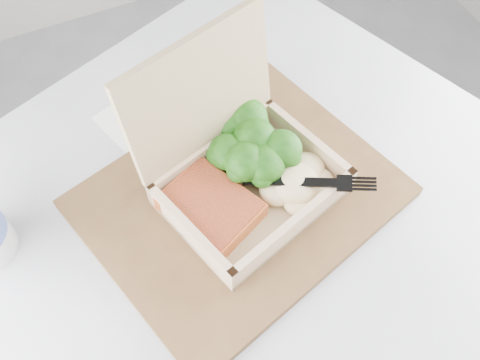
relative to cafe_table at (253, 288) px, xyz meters
name	(u,v)px	position (x,y,z in m)	size (l,w,h in m)	color
cafe_table	(253,288)	(0.00, 0.00, 0.00)	(1.01, 1.01, 0.73)	black
serving_tray	(239,198)	(0.00, 0.05, 0.19)	(0.37, 0.30, 0.02)	brown
takeout_container	(235,160)	(0.00, 0.07, 0.25)	(0.25, 0.24, 0.20)	#9D835E
salmon_fillet	(211,207)	(-0.04, 0.04, 0.22)	(0.08, 0.11, 0.02)	orange
broccoli_pile	(254,145)	(0.04, 0.10, 0.24)	(0.13, 0.13, 0.05)	#2B7219
mashed_potatoes	(296,184)	(0.06, 0.02, 0.23)	(0.10, 0.09, 0.03)	beige
plastic_fork	(272,180)	(0.04, 0.03, 0.24)	(0.15, 0.10, 0.02)	black
receipt	(137,131)	(-0.08, 0.22, 0.19)	(0.07, 0.13, 0.00)	white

